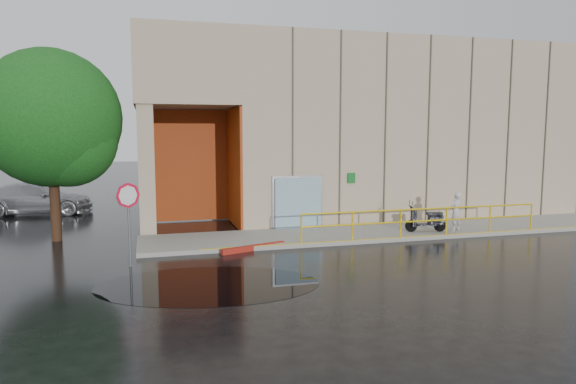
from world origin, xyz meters
name	(u,v)px	position (x,y,z in m)	size (l,w,h in m)	color
ground	(349,269)	(0.00, 0.00, 0.00)	(120.00, 120.00, 0.00)	black
sidewalk	(400,231)	(4.00, 4.50, 0.07)	(20.00, 3.00, 0.15)	gray
building	(361,128)	(5.10, 10.98, 4.21)	(20.00, 10.17, 8.00)	tan
guardrail	(424,221)	(4.25, 3.15, 0.68)	(9.56, 0.06, 1.03)	#DBB70B
person	(456,211)	(5.96, 3.69, 0.90)	(0.55, 0.36, 1.51)	#BBBCC1
scooter	(426,214)	(4.73, 3.80, 0.85)	(1.61, 0.83, 1.22)	black
stop_sign	(128,205)	(-6.14, 2.00, 1.84)	(0.67, 0.42, 2.51)	slate
red_curb	(254,248)	(-2.19, 3.10, 0.09)	(2.40, 0.18, 0.18)	#A02014
puddle	(208,285)	(-4.14, -0.45, 0.00)	(5.84, 3.60, 0.01)	black
car_c	(36,199)	(-10.82, 13.46, 0.75)	(2.11, 5.18, 1.50)	#9C9DA2
tree_near	(55,124)	(-8.71, 6.50, 4.27)	(4.94, 4.94, 6.94)	black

